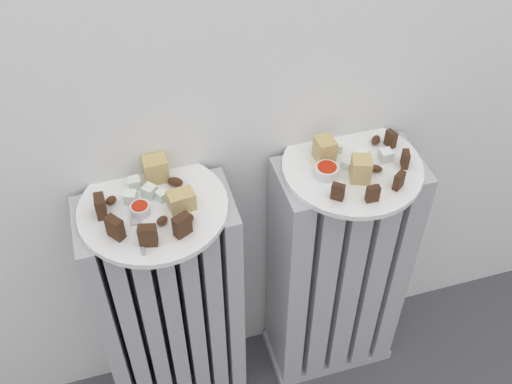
{
  "coord_description": "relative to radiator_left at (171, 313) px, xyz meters",
  "views": [
    {
      "loc": [
        -0.24,
        -0.55,
        1.53
      ],
      "look_at": [
        0.0,
        0.28,
        0.67
      ],
      "focal_mm": 43.82,
      "sensor_mm": 36.0,
      "label": 1
    }
  ],
  "objects": [
    {
      "name": "radiator_right",
      "position": [
        0.4,
        -0.0,
        0.0
      ],
      "size": [
        0.32,
        0.16,
        0.67
      ],
      "color": "#B2B2B7",
      "rests_on": "ground_plane"
    },
    {
      "name": "dark_cake_slice_right_2",
      "position": [
        0.46,
        -0.08,
        0.37
      ],
      "size": [
        0.03,
        0.02,
        0.04
      ],
      "primitive_type": "cube",
      "rotation": [
        0.0,
        0.0,
        0.61
      ],
      "color": "#472B19",
      "rests_on": "plate_right"
    },
    {
      "name": "dark_cake_slice_right_4",
      "position": [
        0.5,
        0.03,
        0.37
      ],
      "size": [
        0.02,
        0.03,
        0.04
      ],
      "primitive_type": "cube",
      "rotation": [
        0.0,
        0.0,
        1.91
      ],
      "color": "#472B19",
      "rests_on": "plate_right"
    },
    {
      "name": "dark_cake_slice_right_1",
      "position": [
        0.4,
        -0.1,
        0.37
      ],
      "size": [
        0.02,
        0.01,
        0.04
      ],
      "primitive_type": "cube",
      "rotation": [
        0.0,
        0.0,
        -0.04
      ],
      "color": "#472B19",
      "rests_on": "plate_right"
    },
    {
      "name": "plate_left",
      "position": [
        -0.0,
        -0.0,
        0.35
      ],
      "size": [
        0.28,
        0.28,
        0.01
      ],
      "primitive_type": "cylinder",
      "color": "white",
      "rests_on": "radiator_left"
    },
    {
      "name": "marble_cake_slice_left_0",
      "position": [
        0.05,
        -0.02,
        0.37
      ],
      "size": [
        0.05,
        0.04,
        0.04
      ],
      "primitive_type": "cube",
      "rotation": [
        0.0,
        0.0,
        0.13
      ],
      "color": "tan",
      "rests_on": "plate_left"
    },
    {
      "name": "turkish_delight_right_2",
      "position": [
        0.47,
        -0.0,
        0.37
      ],
      "size": [
        0.02,
        0.02,
        0.02
      ],
      "primitive_type": "cube",
      "rotation": [
        0.0,
        0.0,
        1.56
      ],
      "color": "white",
      "rests_on": "plate_right"
    },
    {
      "name": "dark_cake_slice_left_3",
      "position": [
        0.04,
        -0.08,
        0.38
      ],
      "size": [
        0.04,
        0.03,
        0.04
      ],
      "primitive_type": "cube",
      "rotation": [
        0.0,
        0.0,
        0.46
      ],
      "color": "#472B19",
      "rests_on": "plate_left"
    },
    {
      "name": "medjool_date_left_2",
      "position": [
        0.01,
        -0.05,
        0.36
      ],
      "size": [
        0.03,
        0.02,
        0.02
      ],
      "primitive_type": "ellipsoid",
      "rotation": [
        0.0,
        0.0,
        0.49
      ],
      "color": "#4C2814",
      "rests_on": "plate_left"
    },
    {
      "name": "medjool_date_right_0",
      "position": [
        0.47,
        0.05,
        0.36
      ],
      "size": [
        0.03,
        0.03,
        0.01
      ],
      "primitive_type": "ellipsoid",
      "rotation": [
        0.0,
        0.0,
        0.88
      ],
      "color": "#4C2814",
      "rests_on": "plate_right"
    },
    {
      "name": "dark_cake_slice_left_1",
      "position": [
        -0.07,
        -0.06,
        0.38
      ],
      "size": [
        0.03,
        0.04,
        0.04
      ],
      "primitive_type": "cube",
      "rotation": [
        0.0,
        0.0,
        -0.92
      ],
      "color": "#472B19",
      "rests_on": "plate_left"
    },
    {
      "name": "dark_cake_slice_left_0",
      "position": [
        -0.09,
        0.0,
        0.38
      ],
      "size": [
        0.02,
        0.03,
        0.04
      ],
      "primitive_type": "cube",
      "rotation": [
        0.0,
        0.0,
        -1.61
      ],
      "color": "#472B19",
      "rests_on": "plate_left"
    },
    {
      "name": "marble_cake_slice_right_1",
      "position": [
        0.4,
        -0.04,
        0.38
      ],
      "size": [
        0.05,
        0.05,
        0.05
      ],
      "primitive_type": "cube",
      "rotation": [
        0.0,
        0.0,
        -0.32
      ],
      "color": "tan",
      "rests_on": "plate_right"
    },
    {
      "name": "dark_cake_slice_left_2",
      "position": [
        -0.02,
        -0.09,
        0.38
      ],
      "size": [
        0.03,
        0.02,
        0.04
      ],
      "primitive_type": "cube",
      "rotation": [
        0.0,
        0.0,
        -0.23
      ],
      "color": "#472B19",
      "rests_on": "plate_left"
    },
    {
      "name": "turkish_delight_right_0",
      "position": [
        0.39,
        0.05,
        0.36
      ],
      "size": [
        0.03,
        0.03,
        0.02
      ],
      "primitive_type": "cube",
      "rotation": [
        0.0,
        0.0,
        0.99
      ],
      "color": "white",
      "rests_on": "plate_right"
    },
    {
      "name": "medjool_date_left_3",
      "position": [
        0.06,
        -0.06,
        0.36
      ],
      "size": [
        0.03,
        0.03,
        0.02
      ],
      "primitive_type": "ellipsoid",
      "rotation": [
        0.0,
        0.0,
        2.63
      ],
      "color": "#4C2814",
      "rests_on": "plate_left"
    },
    {
      "name": "marble_cake_slice_left_1",
      "position": [
        0.02,
        0.07,
        0.38
      ],
      "size": [
        0.05,
        0.04,
        0.05
      ],
      "primitive_type": "cube",
      "rotation": [
        0.0,
        0.0,
        0.02
      ],
      "color": "tan",
      "rests_on": "plate_left"
    },
    {
      "name": "turkish_delight_right_3",
      "position": [
        0.42,
        0.01,
        0.37
      ],
      "size": [
        0.04,
        0.04,
        0.03
      ],
      "primitive_type": "cube",
      "rotation": [
        0.0,
        0.0,
        0.92
      ],
      "color": "white",
      "rests_on": "plate_right"
    },
    {
      "name": "dark_cake_slice_right_0",
      "position": [
        0.34,
        -0.08,
        0.37
      ],
      "size": [
        0.03,
        0.02,
        0.04
      ],
      "primitive_type": "cube",
      "rotation": [
        0.0,
        0.0,
        -0.69
      ],
      "color": "#472B19",
      "rests_on": "plate_right"
    },
    {
      "name": "dark_cake_slice_right_3",
      "position": [
        0.5,
        -0.03,
        0.37
      ],
      "size": [
        0.02,
        0.03,
        0.04
      ],
      "primitive_type": "cube",
      "rotation": [
        0.0,
        0.0,
        1.26
      ],
      "color": "#472B19",
      "rests_on": "plate_right"
    },
    {
      "name": "turkish_delight_left_3",
      "position": [
        -0.0,
        0.03,
        0.36
      ],
      "size": [
        0.03,
        0.03,
        0.02
      ],
      "primitive_type": "cube",
      "rotation": [
        0.0,
        0.0,
        0.76
      ],
      "color": "white",
      "rests_on": "plate_left"
    },
    {
      "name": "turkish_delight_right_1",
      "position": [
        0.39,
        -0.0,
        0.36
      ],
      "size": [
        0.03,
        0.03,
        0.02
      ],
      "primitive_type": "cube",
      "rotation": [
        0.0,
        0.0,
        0.69
      ],
      "color": "white",
      "rests_on": "plate_right"
    },
    {
      "name": "medjool_date_left_1",
      "position": [
        0.05,
        0.04,
        0.36
      ],
      "size": [
        0.03,
        0.03,
        0.02
      ],
      "primitive_type": "ellipsoid",
      "rotation": [
        0.0,
        0.0,
        2.66
      ],
      "color": "#4C2814",
      "rests_on": "plate_left"
    },
    {
      "name": "turkish_delight_left_0",
      "position": [
        -0.04,
        0.02,
        0.36
      ],
      "size": [
        0.03,
        0.03,
        0.02
      ],
      "primitive_type": "cube",
      "rotation": [
        0.0,
        0.0,
        1.24
      ],
      "color": "white",
      "rests_on": "plate_left"
    },
    {
      "name": "medjool_date_left_0",
      "position": [
        -0.07,
        0.03,
        0.36
      ],
      "size": [
        0.03,
        0.02,
        0.02
      ],
      "primitive_type": "ellipsoid",
      "rotation": [
        0.0,
        0.0,
        0.54
      ],
      "color": "#4C2814",
      "rests_on": "plate_left"
    },
    {
      "name": "medjool_date_right_1",
      "position": [
        0.44,
        -0.03,
        0.36
      ],
      "size": [
        0.03,
        0.03,
        0.01
      ],
      "primitive_type": "ellipsoid",
      "rotation": [
        0.0,
        0.0,
        2.57
      ],
      "color": "#4C2814",
      "rests_on": "plate_right"
    },
    {
      "name": "jam_bowl_right",
      "position": [
        0.34,
        -0.01,
        0.37
      ],
      "size": [
        0.05,
        0.05,
        0.02
      ],
      "color": "white",
      "rests_on": "plate_right"
    },
    {
      "name": "fork",
      "position": [
        -0.04,
        -0.06,
        0.35
      ],
      "size": [
        0.02,
        0.1,
        0.0
      ],
      "color": "#B7B7BC",
      "rests_on": "plate_left"
    },
    {
      "name": "turkish_delight_left_1",
      "position": [
        0.02,
        0.01,
        0.36
      ],
      "size": [
        0.03,
        0.03,
        0.02
      ],
      "primitive_type": "cube",
      "rotation": [
        0.0,
        0.0,
        0.48
      ],
      "color": "white",
      "rests_on": "plate_left"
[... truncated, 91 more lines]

